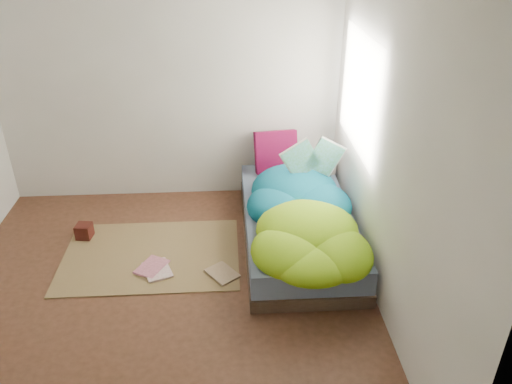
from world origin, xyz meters
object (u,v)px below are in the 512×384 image
(pillow_magenta, at_px, (276,152))
(floor_book_a, at_px, (145,273))
(bed, at_px, (297,225))
(wooden_box, at_px, (84,231))
(floor_book_b, at_px, (142,264))
(open_book, at_px, (314,149))

(pillow_magenta, distance_m, floor_book_a, 1.88)
(bed, relative_size, floor_book_a, 6.83)
(wooden_box, distance_m, floor_book_b, 0.78)
(open_book, bearing_deg, bed, -129.85)
(pillow_magenta, xyz_separation_m, floor_book_b, (-1.30, -1.16, -0.54))
(floor_book_a, bearing_deg, pillow_magenta, 25.35)
(open_book, bearing_deg, floor_book_a, -163.19)
(open_book, bearing_deg, floor_book_b, -167.74)
(wooden_box, relative_size, floor_book_a, 0.48)
(bed, distance_m, floor_book_b, 1.47)
(open_book, distance_m, wooden_box, 2.34)
(pillow_magenta, bearing_deg, floor_book_a, -141.13)
(pillow_magenta, xyz_separation_m, open_book, (0.30, -0.55, 0.27))
(floor_book_b, bearing_deg, floor_book_a, -42.42)
(open_book, relative_size, floor_book_b, 1.80)
(bed, relative_size, open_book, 3.94)
(bed, distance_m, floor_book_a, 1.47)
(pillow_magenta, bearing_deg, wooden_box, -167.47)
(open_book, relative_size, wooden_box, 3.63)
(pillow_magenta, xyz_separation_m, wooden_box, (-1.91, -0.67, -0.48))
(floor_book_a, bearing_deg, bed, -2.11)
(bed, distance_m, open_book, 0.74)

